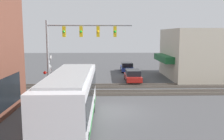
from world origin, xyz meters
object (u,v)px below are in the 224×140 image
Objects in this scene: crossing_signal at (50,73)px; parked_car_red at (133,76)px; parked_car_blue at (127,67)px; city_bus at (71,97)px; pedestrian_at_crossing at (59,89)px.

crossing_signal reaches higher than parked_car_red.
parked_car_blue is (8.18, 0.00, -0.02)m from parked_car_red.
parked_car_red is (7.52, -8.25, -1.61)m from crossing_signal.
city_bus is at bearing 166.77° from parked_car_blue.
parked_car_red is 1.02× the size of parked_car_blue.
crossing_signal is 2.22× the size of pedestrian_at_crossing.
crossing_signal reaches higher than pedestrian_at_crossing.
parked_car_red is 8.18m from parked_car_blue.
crossing_signal is 17.81m from parked_car_blue.
city_bus is at bearing 159.95° from parked_car_red.
pedestrian_at_crossing reaches higher than parked_car_blue.
pedestrian_at_crossing is at bearing 16.21° from city_bus.
crossing_signal is (7.27, 2.85, 0.42)m from city_bus.
pedestrian_at_crossing is at bearing 154.90° from parked_car_blue.
city_bus is 2.33× the size of parked_car_red.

